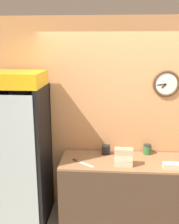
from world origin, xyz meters
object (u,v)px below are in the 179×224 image
object	(u,v)px
sandwich_stack_bottom	(123,163)
sandwich_flat_left	(172,166)
sandwich_stack_top	(124,151)
sandwich_stack_middle	(124,157)
beverage_cooler	(24,142)
napkin_dispenser	(106,150)
condiment_jar	(147,149)
chefs_knife	(80,162)

from	to	relation	value
sandwich_stack_bottom	sandwich_flat_left	xyz separation A→B (m)	(0.59, -0.03, -0.00)
sandwich_stack_top	sandwich_flat_left	distance (m)	0.61
sandwich_stack_top	sandwich_stack_middle	bearing A→B (deg)	0.00
beverage_cooler	sandwich_flat_left	xyz separation A→B (m)	(1.90, -0.21, -0.18)
sandwich_stack_top	napkin_dispenser	xyz separation A→B (m)	(-0.22, 0.35, -0.13)
beverage_cooler	sandwich_flat_left	size ratio (longest dim) A/B	8.91
sandwich_stack_middle	sandwich_stack_top	xyz separation A→B (m)	(0.00, 0.00, 0.08)
sandwich_flat_left	napkin_dispenser	bearing A→B (deg)	154.87
sandwich_stack_bottom	sandwich_stack_middle	size ratio (longest dim) A/B	0.99
beverage_cooler	napkin_dispenser	xyz separation A→B (m)	(1.09, 0.17, -0.15)
sandwich_stack_middle	napkin_dispenser	bearing A→B (deg)	122.02
condiment_jar	napkin_dispenser	xyz separation A→B (m)	(-0.57, -0.04, -0.01)
sandwich_stack_bottom	sandwich_stack_middle	world-z (taller)	sandwich_stack_middle
sandwich_stack_top	condiment_jar	size ratio (longest dim) A/B	1.70
sandwich_stack_middle	sandwich_flat_left	size ratio (longest dim) A/B	1.00
chefs_knife	condiment_jar	xyz separation A→B (m)	(0.89, 0.33, 0.06)
sandwich_stack_middle	sandwich_stack_top	bearing A→B (deg)	0.00
sandwich_flat_left	chefs_knife	size ratio (longest dim) A/B	0.78
condiment_jar	chefs_knife	bearing A→B (deg)	-159.50
sandwich_stack_middle	sandwich_flat_left	distance (m)	0.60
beverage_cooler	condiment_jar	size ratio (longest dim) A/B	15.15
beverage_cooler	sandwich_stack_top	world-z (taller)	beverage_cooler
beverage_cooler	napkin_dispenser	world-z (taller)	beverage_cooler
sandwich_flat_left	condiment_jar	bearing A→B (deg)	120.19
sandwich_stack_bottom	condiment_jar	world-z (taller)	condiment_jar
beverage_cooler	sandwich_stack_middle	size ratio (longest dim) A/B	8.90
sandwich_stack_bottom	sandwich_flat_left	distance (m)	0.59
sandwich_stack_bottom	napkin_dispenser	size ratio (longest dim) A/B	1.87
beverage_cooler	sandwich_stack_top	bearing A→B (deg)	-7.81
sandwich_stack_top	chefs_knife	distance (m)	0.58
sandwich_stack_bottom	napkin_dispenser	distance (m)	0.41
beverage_cooler	sandwich_stack_top	xyz separation A→B (m)	(1.31, -0.18, -0.02)
sandwich_stack_bottom	sandwich_stack_middle	distance (m)	0.08
sandwich_stack_top	napkin_dispenser	bearing A→B (deg)	122.02
beverage_cooler	sandwich_stack_middle	world-z (taller)	beverage_cooler
sandwich_stack_bottom	sandwich_stack_top	bearing A→B (deg)	180.00
sandwich_flat_left	chefs_knife	distance (m)	1.14
beverage_cooler	chefs_knife	world-z (taller)	beverage_cooler
sandwich_stack_middle	condiment_jar	distance (m)	0.52
sandwich_flat_left	beverage_cooler	bearing A→B (deg)	173.74
chefs_knife	sandwich_flat_left	bearing A→B (deg)	-4.30
sandwich_stack_middle	sandwich_flat_left	bearing A→B (deg)	-2.80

